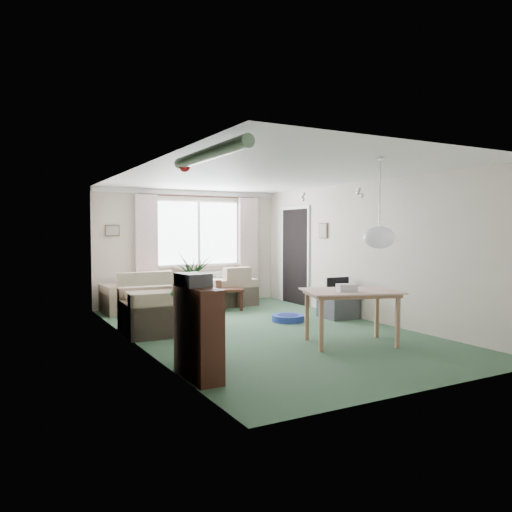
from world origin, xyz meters
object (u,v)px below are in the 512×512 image
sofa (145,291)px  dining_table (351,318)px  tv_cube (338,303)px  pet_bed (288,318)px  coffee_table (219,299)px  houseplant (193,309)px  armchair_left (158,301)px  bookshelf (198,333)px  armchair_corner (230,285)px

sofa → dining_table: size_ratio=1.36×
sofa → dining_table: sofa is taller
tv_cube → pet_bed: tv_cube is taller
sofa → coffee_table: bearing=155.4°
sofa → houseplant: bearing=79.9°
armchair_left → tv_cube: bearing=88.0°
dining_table → tv_cube: 2.04m
bookshelf → armchair_corner: bearing=60.5°
houseplant → tv_cube: houseplant is taller
coffee_table → houseplant: size_ratio=0.74×
coffee_table → bookshelf: bearing=-117.1°
armchair_corner → tv_cube: size_ratio=1.55×
sofa → armchair_corner: size_ratio=1.75×
sofa → armchair_corner: 1.81m
houseplant → dining_table: bearing=-3.8°
armchair_corner → dining_table: (-0.12, -4.05, -0.04)m
pet_bed → armchair_left: bearing=175.9°
dining_table → sofa: bearing=112.5°
coffee_table → pet_bed: 1.78m
armchair_left → armchair_corner: bearing=136.1°
tv_cube → bookshelf: bearing=-144.7°
bookshelf → sofa: bearing=80.6°
coffee_table → houseplant: bearing=-118.7°
dining_table → tv_cube: (1.11, 1.71, -0.10)m
coffee_table → tv_cube: bearing=-50.8°
coffee_table → armchair_corner: bearing=45.7°
armchair_left → bookshelf: (-0.34, -2.48, -0.00)m
coffee_table → tv_cube: 2.36m
houseplant → tv_cube: bearing=25.0°
armchair_corner → dining_table: bearing=88.6°
armchair_corner → pet_bed: armchair_corner is taller
coffee_table → houseplant: 3.89m
armchair_left → pet_bed: bearing=89.2°
armchair_corner → dining_table: 4.06m
coffee_table → tv_cube: (1.49, -1.83, 0.05)m
bookshelf → pet_bed: 3.50m
dining_table → pet_bed: size_ratio=2.10×
sofa → houseplant: 3.98m
sofa → bookshelf: bearing=78.7°
coffee_table → bookshelf: size_ratio=0.97×
armchair_corner → tv_cube: bearing=113.1°
armchair_left → coffee_table: bearing=135.2°
armchair_corner → pet_bed: size_ratio=1.64×
dining_table → coffee_table: bearing=96.2°
houseplant → pet_bed: size_ratio=2.31×
dining_table → armchair_corner: bearing=88.3°
coffee_table → dining_table: 3.56m
coffee_table → pet_bed: (0.53, -1.69, -0.16)m
tv_cube → sofa: bearing=143.4°
armchair_left → houseplant: bearing=-1.3°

